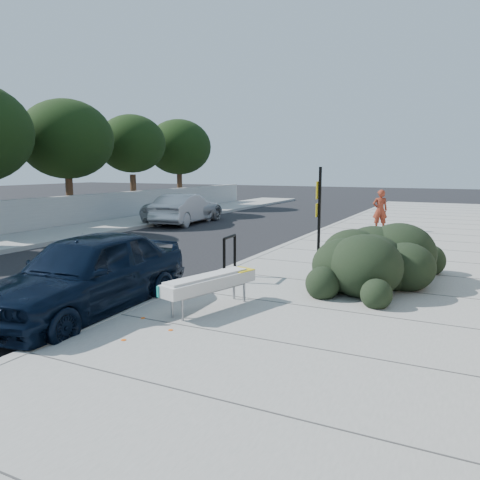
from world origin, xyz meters
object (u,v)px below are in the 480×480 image
object	(u,v)px
bike_rack	(230,253)
pedestrian	(380,210)
suv_silver	(185,209)
bench	(210,283)
wagon_silver	(185,209)
sedan_navy	(87,273)
sign_post	(319,215)

from	to	relation	value
bike_rack	pedestrian	size ratio (longest dim) A/B	0.61
suv_silver	bench	bearing A→B (deg)	124.23
wagon_silver	pedestrian	size ratio (longest dim) A/B	2.65
bench	suv_silver	xyz separation A→B (m)	(-8.90, 12.90, 0.04)
bike_rack	suv_silver	world-z (taller)	suv_silver
bike_rack	wagon_silver	world-z (taller)	wagon_silver
wagon_silver	suv_silver	xyz separation A→B (m)	(-0.36, 0.59, -0.06)
sedan_navy	wagon_silver	bearing A→B (deg)	113.21
suv_silver	wagon_silver	bearing A→B (deg)	120.95
sedan_navy	suv_silver	distance (m)	15.34
sedan_navy	wagon_silver	world-z (taller)	sedan_navy
suv_silver	pedestrian	size ratio (longest dim) A/B	2.90
pedestrian	wagon_silver	bearing A→B (deg)	-19.65
bench	bike_rack	world-z (taller)	bike_rack
bike_rack	suv_silver	bearing A→B (deg)	122.73
sign_post	suv_silver	distance (m)	13.55
bike_rack	wagon_silver	xyz separation A→B (m)	(-7.75, 9.99, -0.03)
wagon_silver	suv_silver	world-z (taller)	wagon_silver
bench	sedan_navy	distance (m)	2.38
bike_rack	sign_post	distance (m)	2.40
bike_rack	wagon_silver	bearing A→B (deg)	123.06
wagon_silver	pedestrian	distance (m)	9.46
bike_rack	sedan_navy	distance (m)	3.51
bench	suv_silver	bearing A→B (deg)	141.21
wagon_silver	sign_post	bearing A→B (deg)	130.43
bike_rack	suv_silver	size ratio (longest dim) A/B	0.21
wagon_silver	pedestrian	bearing A→B (deg)	176.64
suv_silver	pedestrian	distance (m)	9.79
suv_silver	pedestrian	bearing A→B (deg)	-179.93
bench	sign_post	distance (m)	3.94
bike_rack	sign_post	size ratio (longest dim) A/B	0.39
bike_rack	pedestrian	distance (m)	10.78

